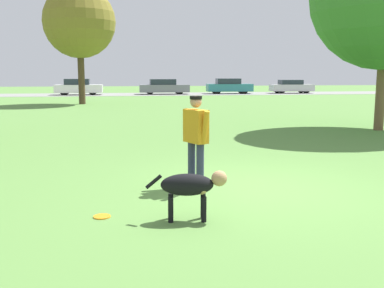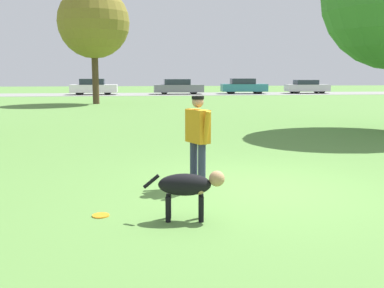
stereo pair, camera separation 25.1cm
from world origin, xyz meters
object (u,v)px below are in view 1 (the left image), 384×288
object	(u,v)px
dog	(191,186)
parked_car_silver	(291,87)
frisbee	(102,217)
parked_car_grey	(164,87)
person	(196,134)
tree_far_left	(79,22)
parked_car_teal	(229,86)
parked_car_white	(79,87)

from	to	relation	value
dog	parked_car_silver	xyz separation A→B (m)	(15.19, 35.84, 0.17)
frisbee	parked_car_grey	size ratio (longest dim) A/B	0.05
person	parked_car_silver	size ratio (longest dim) A/B	0.39
parked_car_grey	person	bearing A→B (deg)	-94.58
tree_far_left	parked_car_teal	distance (m)	18.08
tree_far_left	parked_car_white	bearing A→B (deg)	96.34
frisbee	parked_car_silver	distance (m)	39.14
dog	parked_car_silver	bearing A→B (deg)	73.56
parked_car_silver	parked_car_grey	bearing A→B (deg)	-177.56
person	tree_far_left	bearing A→B (deg)	164.65
person	dog	bearing A→B (deg)	-36.32
frisbee	tree_far_left	world-z (taller)	tree_far_left
tree_far_left	person	bearing A→B (deg)	-80.18
frisbee	parked_car_white	world-z (taller)	parked_car_white
tree_far_left	parked_car_teal	xyz separation A→B (m)	(12.46, 12.37, -4.33)
tree_far_left	parked_car_teal	world-z (taller)	tree_far_left
person	parked_car_white	size ratio (longest dim) A/B	0.38
frisbee	parked_car_grey	bearing A→B (deg)	83.47
dog	parked_car_teal	world-z (taller)	parked_car_teal
parked_car_silver	tree_far_left	bearing A→B (deg)	-144.35
parked_car_white	frisbee	bearing A→B (deg)	-84.33
parked_car_white	parked_car_teal	xyz separation A→B (m)	(13.81, 0.20, 0.01)
tree_far_left	parked_car_silver	xyz separation A→B (m)	(18.61, 12.43, -4.40)
tree_far_left	parked_car_white	size ratio (longest dim) A/B	1.76
frisbee	tree_far_left	xyz separation A→B (m)	(-2.23, 23.11, 5.03)
parked_car_silver	person	bearing A→B (deg)	-111.59
person	parked_car_white	bearing A→B (deg)	163.42
person	parked_car_teal	distance (m)	35.19
dog	frisbee	size ratio (longest dim) A/B	4.63
parked_car_grey	parked_car_teal	bearing A→B (deg)	0.13
tree_far_left	parked_car_teal	size ratio (longest dim) A/B	1.69
parked_car_teal	parked_car_silver	distance (m)	6.16
dog	parked_car_teal	xyz separation A→B (m)	(9.03, 35.78, 0.23)
frisbee	parked_car_teal	size ratio (longest dim) A/B	0.05
person	dog	distance (m)	1.78
dog	parked_car_grey	distance (m)	35.84
parked_car_grey	frisbee	bearing A→B (deg)	-96.86
tree_far_left	frisbee	bearing A→B (deg)	-84.48
dog	parked_car_white	world-z (taller)	parked_car_white
dog	parked_car_white	size ratio (longest dim) A/B	0.27
person	parked_car_white	world-z (taller)	person
person	frisbee	xyz separation A→B (m)	(-1.53, -1.38, -0.93)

